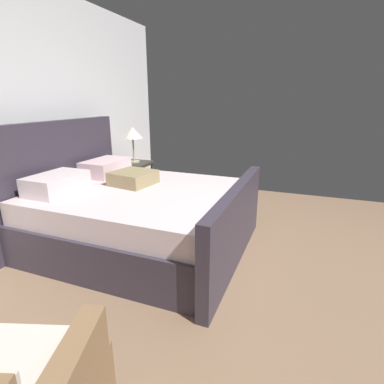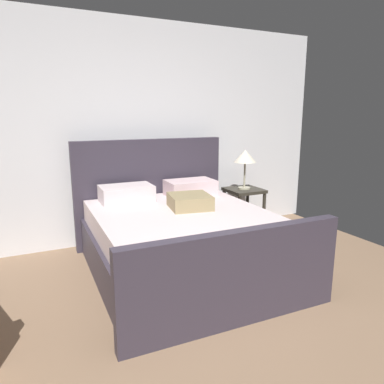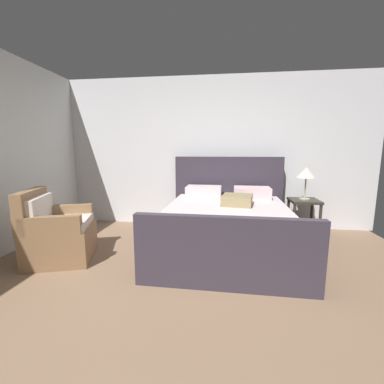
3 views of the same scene
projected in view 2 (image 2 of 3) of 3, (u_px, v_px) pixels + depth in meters
name	position (u px, v px, depth m)	size (l,w,h in m)	color
wall_back	(124.00, 133.00, 4.35)	(5.49, 0.12, 2.65)	white
bed	(181.00, 237.00, 3.59)	(1.86, 2.15, 1.27)	#37303D
nightstand_right	(244.00, 203.00, 4.74)	(0.44, 0.44, 0.60)	#332F26
table_lamp_right	(245.00, 157.00, 4.61)	(0.29, 0.29, 0.51)	#B7B293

